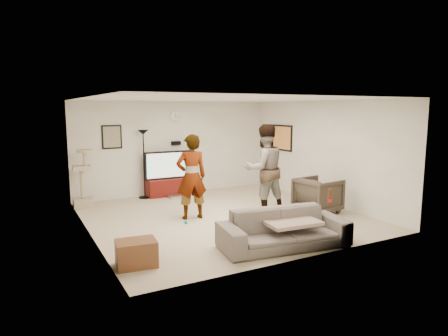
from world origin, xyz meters
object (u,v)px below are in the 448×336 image
cat_tree (82,178)px  sofa (284,229)px  tv (167,165)px  armchair (318,195)px  tv_stand (168,187)px  beer_bottle (330,197)px  person_right (264,169)px  side_table (136,253)px  person_left (191,177)px  floor_lamp (144,164)px

cat_tree → sofa: size_ratio=0.64×
tv → armchair: size_ratio=1.44×
tv_stand → beer_bottle: beer_bottle is taller
tv_stand → cat_tree: bearing=-174.0°
person_right → beer_bottle: bearing=95.4°
armchair → side_table: 4.57m
tv → cat_tree: size_ratio=0.90×
person_left → armchair: person_left is taller
person_left → floor_lamp: bearing=-75.9°
sofa → armchair: 2.50m
tv_stand → tv: size_ratio=0.89×
cat_tree → side_table: cat_tree is taller
person_left → beer_bottle: 2.87m
side_table → cat_tree: bearing=91.8°
floor_lamp → beer_bottle: bearing=-67.4°
person_right → sofa: bearing=69.4°
floor_lamp → cat_tree: size_ratio=1.28×
tv → floor_lamp: floor_lamp is taller
person_left → side_table: size_ratio=3.08×
person_left → person_right: person_right is taller
tv_stand → side_table: tv_stand is taller
floor_lamp → cat_tree: (-1.57, -0.24, -0.19)m
person_right → sofa: (-0.97, -2.05, -0.67)m
tv → cat_tree: cat_tree is taller
tv_stand → floor_lamp: bearing=179.4°
cat_tree → side_table: (0.13, -4.10, -0.49)m
tv → sofa: size_ratio=0.57×
cat_tree → floor_lamp: bearing=8.6°
tv → sofa: 4.74m
tv → floor_lamp: bearing=179.4°
floor_lamp → sofa: (0.96, -4.71, -0.56)m
person_left → tv_stand: bearing=-91.0°
sofa → beer_bottle: 1.09m
cat_tree → person_right: person_right is taller
tv → sofa: (0.33, -4.70, -0.51)m
cat_tree → person_right: 4.27m
person_right → floor_lamp: bearing=-49.4°
beer_bottle → person_left: bearing=125.1°
side_table → armchair: bearing=13.9°
sofa → side_table: size_ratio=3.73×
person_right → tv_stand: bearing=-59.2°
person_right → sofa: 2.36m
tv_stand → person_left: (-0.32, -2.36, 0.66)m
floor_lamp → cat_tree: 1.60m
tv → beer_bottle: tv is taller
cat_tree → sofa: bearing=-60.5°
person_right → beer_bottle: 2.06m
tv → cat_tree: bearing=-174.0°
floor_lamp → person_left: size_ratio=0.99×
person_left → beer_bottle: person_left is taller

